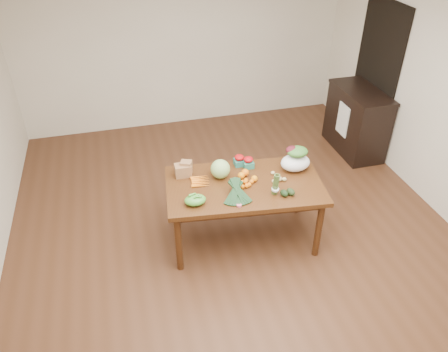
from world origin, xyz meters
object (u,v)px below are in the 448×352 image
object	(u,v)px
paper_bag	(183,169)
mandarin_cluster	(245,183)
kale_bunch	(237,193)
salad_bag	(296,160)
asparagus_bundle	(276,184)
cabbage	(220,169)
cabinet	(357,121)
dining_table	(244,212)

from	to	relation	value
paper_bag	mandarin_cluster	distance (m)	0.68
kale_bunch	salad_bag	distance (m)	0.84
kale_bunch	asparagus_bundle	size ratio (longest dim) A/B	1.60
cabbage	salad_bag	world-z (taller)	salad_bag
cabbage	kale_bunch	world-z (taller)	cabbage
cabbage	kale_bunch	size ratio (longest dim) A/B	0.51
cabinet	asparagus_bundle	bearing A→B (deg)	-138.38
dining_table	cabinet	distance (m)	2.58
salad_bag	paper_bag	bearing A→B (deg)	170.46
dining_table	kale_bunch	world-z (taller)	kale_bunch
cabinet	kale_bunch	distance (m)	2.87
mandarin_cluster	kale_bunch	xyz separation A→B (m)	(-0.15, -0.21, 0.04)
mandarin_cluster	asparagus_bundle	world-z (taller)	asparagus_bundle
cabinet	cabbage	distance (m)	2.70
paper_bag	kale_bunch	distance (m)	0.71
mandarin_cluster	kale_bunch	world-z (taller)	kale_bunch
cabbage	asparagus_bundle	bearing A→B (deg)	-43.88
cabbage	mandarin_cluster	distance (m)	0.31
cabinet	paper_bag	size ratio (longest dim) A/B	4.47
cabbage	salad_bag	bearing A→B (deg)	-4.88
dining_table	cabinet	size ratio (longest dim) A/B	1.59
asparagus_bundle	salad_bag	size ratio (longest dim) A/B	0.77
cabbage	mandarin_cluster	world-z (taller)	cabbage
cabinet	kale_bunch	bearing A→B (deg)	-143.75
paper_bag	salad_bag	size ratio (longest dim) A/B	0.70
salad_bag	dining_table	bearing A→B (deg)	-169.38
asparagus_bundle	salad_bag	bearing A→B (deg)	51.90
kale_bunch	salad_bag	size ratio (longest dim) A/B	1.23
dining_table	salad_bag	world-z (taller)	salad_bag
dining_table	cabbage	distance (m)	0.55
cabinet	salad_bag	xyz separation A→B (m)	(-1.54, -1.32, 0.41)
mandarin_cluster	kale_bunch	size ratio (longest dim) A/B	0.45
dining_table	cabinet	xyz separation A→B (m)	(2.15, 1.44, 0.10)
asparagus_bundle	salad_bag	world-z (taller)	asparagus_bundle
cabbage	salad_bag	distance (m)	0.82
paper_bag	salad_bag	distance (m)	1.21
paper_bag	salad_bag	xyz separation A→B (m)	(1.19, -0.20, 0.04)
cabinet	salad_bag	size ratio (longest dim) A/B	3.15
kale_bunch	mandarin_cluster	bearing A→B (deg)	61.56
mandarin_cluster	asparagus_bundle	xyz separation A→B (m)	(0.24, -0.22, 0.09)
kale_bunch	asparagus_bundle	distance (m)	0.39
mandarin_cluster	asparagus_bundle	size ratio (longest dim) A/B	0.72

